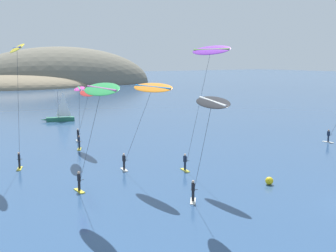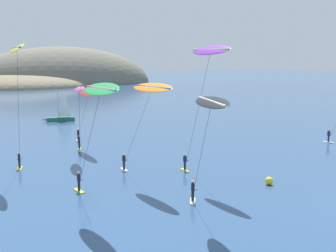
# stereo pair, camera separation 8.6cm
# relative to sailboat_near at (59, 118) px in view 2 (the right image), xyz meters

# --- Properties ---
(headland_island) EXTENTS (127.97, 54.32, 31.97)m
(headland_island) POSITION_rel_sailboat_near_xyz_m (30.11, 106.16, -0.64)
(headland_island) COLOR #6B6656
(headland_island) RESTS_ON ground
(sailboat_near) EXTENTS (5.91, 2.81, 5.70)m
(sailboat_near) POSITION_rel_sailboat_near_xyz_m (0.00, 0.00, 0.00)
(sailboat_near) COLOR #23664C
(sailboat_near) RESTS_ON ground
(kitesurfer_black) EXTENTS (4.39, 8.07, 8.53)m
(kitesurfer_black) POSITION_rel_sailboat_near_xyz_m (-7.95, -50.97, 7.04)
(kitesurfer_black) COLOR silver
(kitesurfer_black) RESTS_ON ground
(kitesurfer_green) EXTENTS (1.87, 8.86, 9.33)m
(kitesurfer_green) POSITION_rel_sailboat_near_xyz_m (-12.76, -44.62, 7.65)
(kitesurfer_green) COLOR yellow
(kitesurfer_green) RESTS_ON ground
(kitesurfer_purple) EXTENTS (1.54, 7.24, 12.14)m
(kitesurfer_purple) POSITION_rel_sailboat_near_xyz_m (-1.43, -42.82, 10.14)
(kitesurfer_purple) COLOR yellow
(kitesurfer_purple) RESTS_ON ground
(kitesurfer_magenta) EXTENTS (3.55, 7.86, 7.98)m
(kitesurfer_magenta) POSITION_rel_sailboat_near_xyz_m (-7.54, -28.24, 6.37)
(kitesurfer_magenta) COLOR yellow
(kitesurfer_magenta) RESTS_ON ground
(kitesurfer_orange) EXTENTS (1.54, 9.12, 8.92)m
(kitesurfer_orange) POSITION_rel_sailboat_near_xyz_m (-6.19, -40.77, 7.33)
(kitesurfer_orange) COLOR silver
(kitesurfer_orange) RESTS_ON ground
(kitesurfer_yellow) EXTENTS (1.78, 5.88, 12.34)m
(kitesurfer_yellow) POSITION_rel_sailboat_near_xyz_m (-14.92, -31.96, 10.16)
(kitesurfer_yellow) COLOR yellow
(kitesurfer_yellow) RESTS_ON ground
(kitesurfer_red) EXTENTS (2.23, 9.53, 7.55)m
(kitesurfer_red) POSITION_rel_sailboat_near_xyz_m (-4.84, -24.42, 5.98)
(kitesurfer_red) COLOR silver
(kitesurfer_red) RESTS_ON ground
(marker_buoy) EXTENTS (0.70, 0.70, 0.70)m
(marker_buoy) POSITION_rel_sailboat_near_xyz_m (2.04, -47.21, -0.29)
(marker_buoy) COLOR yellow
(marker_buoy) RESTS_ON ground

